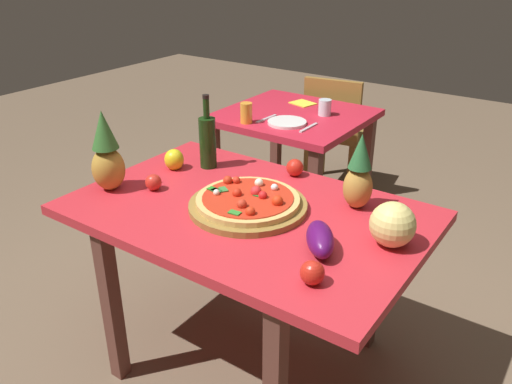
{
  "coord_description": "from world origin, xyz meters",
  "views": [
    {
      "loc": [
        1.05,
        -1.45,
        1.68
      ],
      "look_at": [
        0.01,
        0.05,
        0.8
      ],
      "focal_mm": 36.68,
      "sensor_mm": 36.0,
      "label": 1
    }
  ],
  "objects_px": {
    "tomato_at_corner": "(312,273)",
    "knife_utensil": "(309,128)",
    "pineapple_right": "(107,155)",
    "drinking_glass_water": "(325,107)",
    "pizza_board": "(249,205)",
    "melon": "(393,225)",
    "dining_chair": "(335,128)",
    "pizza": "(249,199)",
    "drinking_glass_juice": "(246,113)",
    "pineapple_left": "(359,175)",
    "napkin_folded": "(303,103)",
    "dinner_plate": "(287,122)",
    "display_table": "(247,228)",
    "wine_bottle": "(208,141)",
    "bell_pepper": "(174,160)",
    "tomato_near_board": "(295,168)",
    "eggplant": "(320,239)",
    "background_table": "(293,133)",
    "fork_utensil": "(266,119)",
    "tomato_beside_pepper": "(153,182)"
  },
  "relations": [
    {
      "from": "melon",
      "to": "eggplant",
      "type": "relative_size",
      "value": 0.78
    },
    {
      "from": "eggplant",
      "to": "tomato_near_board",
      "type": "bearing_deg",
      "value": 128.76
    },
    {
      "from": "bell_pepper",
      "to": "tomato_at_corner",
      "type": "distance_m",
      "value": 1.03
    },
    {
      "from": "napkin_folded",
      "to": "pizza_board",
      "type": "bearing_deg",
      "value": -67.85
    },
    {
      "from": "pizza_board",
      "to": "pizza",
      "type": "height_order",
      "value": "pizza"
    },
    {
      "from": "display_table",
      "to": "bell_pepper",
      "type": "xyz_separation_m",
      "value": [
        -0.5,
        0.13,
        0.13
      ]
    },
    {
      "from": "dining_chair",
      "to": "pizza",
      "type": "height_order",
      "value": "dining_chair"
    },
    {
      "from": "dining_chair",
      "to": "pizza_board",
      "type": "bearing_deg",
      "value": 97.19
    },
    {
      "from": "pizza_board",
      "to": "pineapple_right",
      "type": "height_order",
      "value": "pineapple_right"
    },
    {
      "from": "fork_utensil",
      "to": "tomato_near_board",
      "type": "bearing_deg",
      "value": -43.65
    },
    {
      "from": "pizza_board",
      "to": "bell_pepper",
      "type": "relative_size",
      "value": 4.72
    },
    {
      "from": "wine_bottle",
      "to": "dinner_plate",
      "type": "height_order",
      "value": "wine_bottle"
    },
    {
      "from": "bell_pepper",
      "to": "dinner_plate",
      "type": "relative_size",
      "value": 0.44
    },
    {
      "from": "eggplant",
      "to": "tomato_beside_pepper",
      "type": "relative_size",
      "value": 2.94
    },
    {
      "from": "dinner_plate",
      "to": "melon",
      "type": "bearing_deg",
      "value": -42.91
    },
    {
      "from": "pizza",
      "to": "tomato_at_corner",
      "type": "bearing_deg",
      "value": -33.31
    },
    {
      "from": "background_table",
      "to": "tomato_at_corner",
      "type": "distance_m",
      "value": 1.73
    },
    {
      "from": "napkin_folded",
      "to": "dinner_plate",
      "type": "bearing_deg",
      "value": -71.96
    },
    {
      "from": "drinking_glass_juice",
      "to": "dinner_plate",
      "type": "xyz_separation_m",
      "value": [
        0.2,
        0.12,
        -0.05
      ]
    },
    {
      "from": "pineapple_right",
      "to": "fork_utensil",
      "type": "height_order",
      "value": "pineapple_right"
    },
    {
      "from": "pineapple_left",
      "to": "bell_pepper",
      "type": "distance_m",
      "value": 0.85
    },
    {
      "from": "dining_chair",
      "to": "knife_utensil",
      "type": "xyz_separation_m",
      "value": [
        0.24,
        -0.81,
        0.27
      ]
    },
    {
      "from": "drinking_glass_water",
      "to": "drinking_glass_juice",
      "type": "bearing_deg",
      "value": -127.65
    },
    {
      "from": "pizza_board",
      "to": "melon",
      "type": "xyz_separation_m",
      "value": [
        0.55,
        0.06,
        0.07
      ]
    },
    {
      "from": "pizza",
      "to": "pineapple_left",
      "type": "height_order",
      "value": "pineapple_left"
    },
    {
      "from": "melon",
      "to": "tomato_near_board",
      "type": "xyz_separation_m",
      "value": [
        -0.57,
        0.31,
        -0.04
      ]
    },
    {
      "from": "tomato_near_board",
      "to": "knife_utensil",
      "type": "relative_size",
      "value": 0.42
    },
    {
      "from": "tomato_near_board",
      "to": "knife_utensil",
      "type": "bearing_deg",
      "value": 114.33
    },
    {
      "from": "display_table",
      "to": "dining_chair",
      "type": "distance_m",
      "value": 1.87
    },
    {
      "from": "melon",
      "to": "pineapple_right",
      "type": "bearing_deg",
      "value": -167.84
    },
    {
      "from": "eggplant",
      "to": "tomato_near_board",
      "type": "relative_size",
      "value": 2.63
    },
    {
      "from": "pineapple_right",
      "to": "drinking_glass_water",
      "type": "relative_size",
      "value": 3.58
    },
    {
      "from": "pizza_board",
      "to": "dinner_plate",
      "type": "relative_size",
      "value": 2.08
    },
    {
      "from": "display_table",
      "to": "wine_bottle",
      "type": "bearing_deg",
      "value": 148.53
    },
    {
      "from": "knife_utensil",
      "to": "melon",
      "type": "bearing_deg",
      "value": -47.55
    },
    {
      "from": "melon",
      "to": "eggplant",
      "type": "height_order",
      "value": "melon"
    },
    {
      "from": "eggplant",
      "to": "napkin_folded",
      "type": "distance_m",
      "value": 1.75
    },
    {
      "from": "dining_chair",
      "to": "knife_utensil",
      "type": "height_order",
      "value": "dining_chair"
    },
    {
      "from": "pizza",
      "to": "eggplant",
      "type": "xyz_separation_m",
      "value": [
        0.37,
        -0.11,
        0.0
      ]
    },
    {
      "from": "display_table",
      "to": "bell_pepper",
      "type": "height_order",
      "value": "bell_pepper"
    },
    {
      "from": "pizza",
      "to": "pineapple_right",
      "type": "xyz_separation_m",
      "value": [
        -0.57,
        -0.19,
        0.11
      ]
    },
    {
      "from": "drinking_glass_water",
      "to": "knife_utensil",
      "type": "xyz_separation_m",
      "value": [
        0.04,
        -0.26,
        -0.04
      ]
    },
    {
      "from": "wine_bottle",
      "to": "pizza",
      "type": "bearing_deg",
      "value": -30.53
    },
    {
      "from": "tomato_at_corner",
      "to": "knife_utensil",
      "type": "xyz_separation_m",
      "value": [
        -0.73,
        1.25,
        -0.03
      ]
    },
    {
      "from": "dining_chair",
      "to": "pineapple_left",
      "type": "distance_m",
      "value": 1.8
    },
    {
      "from": "eggplant",
      "to": "drinking_glass_water",
      "type": "distance_m",
      "value": 1.51
    },
    {
      "from": "wine_bottle",
      "to": "bell_pepper",
      "type": "xyz_separation_m",
      "value": [
        -0.11,
        -0.11,
        -0.08
      ]
    },
    {
      "from": "wine_bottle",
      "to": "eggplant",
      "type": "bearing_deg",
      "value": -24.37
    },
    {
      "from": "wine_bottle",
      "to": "tomato_near_board",
      "type": "xyz_separation_m",
      "value": [
        0.38,
        0.14,
        -0.09
      ]
    },
    {
      "from": "bell_pepper",
      "to": "tomato_near_board",
      "type": "height_order",
      "value": "bell_pepper"
    }
  ]
}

